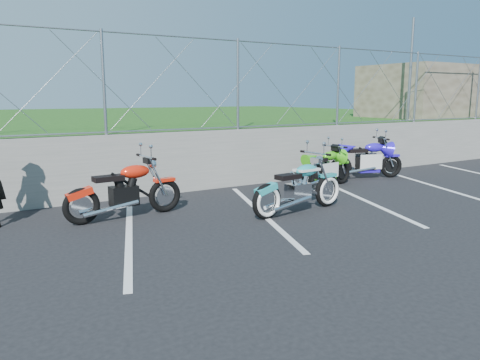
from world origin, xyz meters
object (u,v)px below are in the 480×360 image
naked_orange (126,192)px  sportbike_green (325,170)px  cruiser_turquoise (300,189)px  sportbike_blue (368,161)px

naked_orange → sportbike_green: 4.74m
cruiser_turquoise → naked_orange: bearing=149.7°
naked_orange → sportbike_blue: 6.41m
naked_orange → sportbike_green: naked_orange is taller
sportbike_green → cruiser_turquoise: bearing=-150.8°
sportbike_green → naked_orange: bearing=175.0°
sportbike_blue → sportbike_green: bearing=-151.5°
naked_orange → cruiser_turquoise: bearing=-27.4°
naked_orange → sportbike_green: size_ratio=1.17×
cruiser_turquoise → sportbike_blue: size_ratio=1.11×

